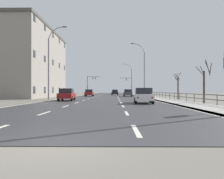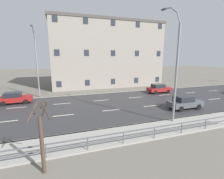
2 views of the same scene
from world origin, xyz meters
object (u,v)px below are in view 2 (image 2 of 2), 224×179
Objects in this scene: street_lamp_left_bank at (37,65)px; car_far_left at (159,88)px; car_near_left at (185,102)px; car_near_right at (15,98)px; street_lamp_midground at (175,67)px; brick_building at (105,54)px.

car_far_left is (3.32, 19.52, -4.25)m from street_lamp_left_bank.
car_near_left is 0.98× the size of car_near_right.
brick_building reaches higher than street_lamp_midground.
car_near_right is at bearing -127.02° from street_lamp_midground.
car_near_left and car_near_right have the same top height.
car_near_left is at bearing 62.46° from car_near_right.
car_near_right and car_far_left have the same top height.
street_lamp_midground is 2.56× the size of car_near_right.
brick_building is (-11.61, 16.05, 6.00)m from car_near_right.
car_near_right is at bearing -54.12° from brick_building.
street_lamp_left_bank reaches higher than car_near_left.
street_lamp_left_bank is at bearing -124.50° from car_near_left.
brick_building is (-23.47, 0.31, 1.57)m from street_lamp_midground.
street_lamp_left_bank is 2.52× the size of car_near_left.
car_near_left is at bearing 55.04° from street_lamp_left_bank.
street_lamp_midground reaches higher than street_lamp_left_bank.
street_lamp_left_bank is 15.97m from brick_building.
brick_building is at bearing -152.61° from car_far_left.
brick_building reaches higher than car_near_right.
street_lamp_midground is 6.70m from car_near_left.
car_near_left is 0.18× the size of brick_building.
street_lamp_midground is 0.46× the size of brick_building.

